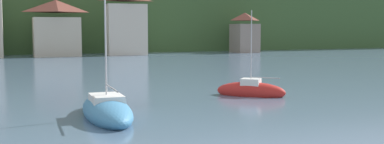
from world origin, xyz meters
name	(u,v)px	position (x,y,z in m)	size (l,w,h in m)	color
wooded_hillside	(148,16)	(28.14, 147.93, 7.60)	(352.00, 74.61, 43.96)	#38562D
shore_building_westcentral	(56,29)	(0.00, 99.55, 4.24)	(7.30, 5.74, 8.74)	#BCB29E
shore_building_central	(126,25)	(10.85, 98.62, 4.87)	(6.60, 3.78, 10.01)	beige
shore_building_eastcentral	(245,33)	(32.55, 99.07, 3.44)	(4.19, 4.73, 7.09)	gray
sailboat_mid_3	(107,110)	(-2.39, 45.21, 0.36)	(2.30, 7.01, 9.02)	teal
sailboat_far_5	(251,91)	(7.83, 49.49, 0.33)	(4.28, 4.00, 5.90)	red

